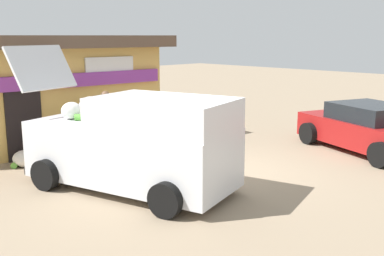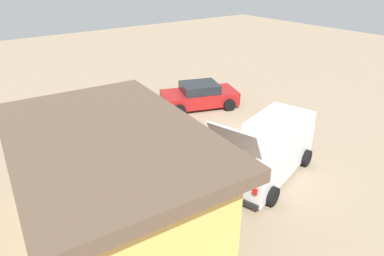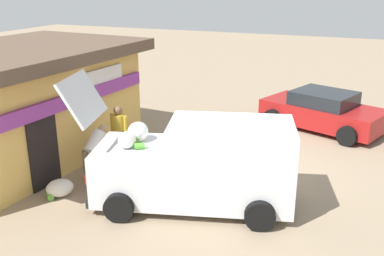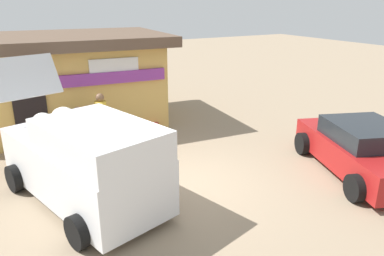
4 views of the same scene
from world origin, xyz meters
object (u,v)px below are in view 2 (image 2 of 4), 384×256
object	(u,v)px
vendor_standing	(188,159)
unloaded_banana_pile	(217,216)
storefront_bar	(113,180)
customer_bending	(202,177)
delivery_van	(269,149)
paint_bucket	(144,163)
parked_sedan	(199,96)

from	to	relation	value
vendor_standing	unloaded_banana_pile	world-z (taller)	vendor_standing
storefront_bar	customer_bending	xyz separation A→B (m)	(-0.45, -2.74, -0.76)
delivery_van	paint_bucket	bearing A→B (deg)	48.48
vendor_standing	unloaded_banana_pile	bearing A→B (deg)	168.04
delivery_van	customer_bending	size ratio (longest dim) A/B	3.71
delivery_van	customer_bending	world-z (taller)	delivery_van
vendor_standing	customer_bending	distance (m)	0.96
storefront_bar	customer_bending	bearing A→B (deg)	-99.44
parked_sedan	customer_bending	xyz separation A→B (m)	(-6.28, 4.78, 0.23)
customer_bending	unloaded_banana_pile	xyz separation A→B (m)	(-1.11, 0.30, -0.65)
storefront_bar	parked_sedan	distance (m)	9.56
delivery_van	unloaded_banana_pile	bearing A→B (deg)	105.68
storefront_bar	vendor_standing	xyz separation A→B (m)	(0.48, -2.86, -0.61)
delivery_van	vendor_standing	bearing A→B (deg)	67.39
vendor_standing	unloaded_banana_pile	size ratio (longest dim) A/B	2.14
delivery_van	paint_bucket	size ratio (longest dim) A/B	15.04
customer_bending	paint_bucket	xyz separation A→B (m)	(2.82, 0.54, -0.68)
storefront_bar	delivery_van	world-z (taller)	storefront_bar
parked_sedan	unloaded_banana_pile	bearing A→B (deg)	145.48
storefront_bar	delivery_van	distance (m)	5.69
vendor_standing	customer_bending	xyz separation A→B (m)	(-0.94, 0.13, -0.15)
customer_bending	paint_bucket	size ratio (longest dim) A/B	4.05
storefront_bar	unloaded_banana_pile	distance (m)	3.22
delivery_van	unloaded_banana_pile	xyz separation A→B (m)	(-0.89, 3.19, -0.78)
delivery_van	storefront_bar	bearing A→B (deg)	83.24
storefront_bar	delivery_van	bearing A→B (deg)	-96.76
customer_bending	unloaded_banana_pile	distance (m)	1.32
storefront_bar	customer_bending	world-z (taller)	storefront_bar
parked_sedan	customer_bending	distance (m)	7.90
unloaded_banana_pile	paint_bucket	world-z (taller)	unloaded_banana_pile
delivery_van	parked_sedan	bearing A→B (deg)	-16.26
storefront_bar	unloaded_banana_pile	size ratio (longest dim) A/B	9.20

